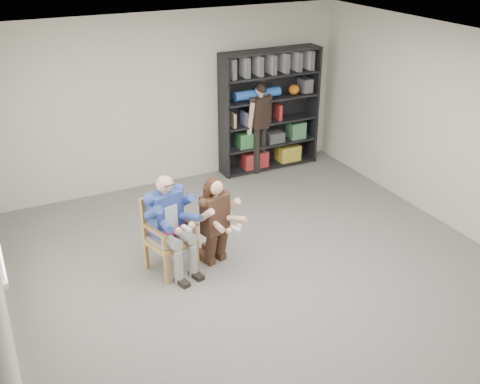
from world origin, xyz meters
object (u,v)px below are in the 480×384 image
standing_man (260,129)px  bookshelf (270,111)px  seated_man (170,224)px  kneeling_woman (217,222)px  armchair (170,235)px

standing_man → bookshelf: bearing=4.8°
bookshelf → standing_man: bearing=-154.5°
standing_man → seated_man: bearing=-158.3°
kneeling_woman → seated_man: bearing=152.5°
armchair → kneeling_woman: size_ratio=0.84×
armchair → kneeling_woman: (0.58, -0.12, 0.10)m
seated_man → kneeling_woman: 0.59m
armchair → bookshelf: bookshelf is taller
seated_man → kneeling_woman: (0.58, -0.12, -0.06)m
kneeling_woman → standing_man: 3.04m
seated_man → bookshelf: (2.72, 2.38, 0.40)m
bookshelf → armchair: bearing=-138.8°
armchair → seated_man: 0.15m
armchair → kneeling_woman: bearing=-27.5°
armchair → standing_man: standing_man is taller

